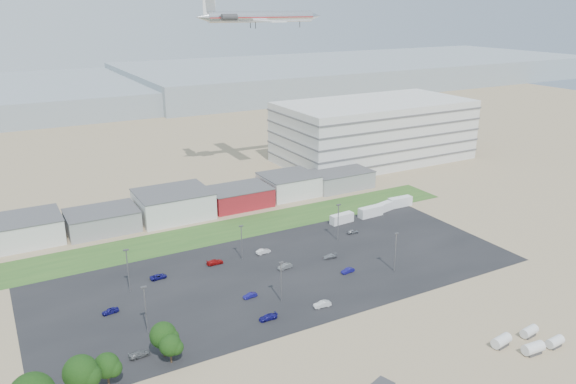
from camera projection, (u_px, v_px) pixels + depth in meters
ground at (306, 315)px, 120.76m from camera, size 700.00×700.00×0.00m
parking_lot at (282, 273)px, 139.62m from camera, size 120.00×50.00×0.01m
grass_strip at (215, 233)px, 163.82m from camera, size 160.00×16.00×0.02m
hills_backdrop at (127, 91)px, 398.59m from camera, size 700.00×200.00×9.00m
building_row at (138, 210)px, 170.45m from camera, size 170.00×20.00×8.00m
parking_garage at (374, 131)px, 236.86m from camera, size 80.00×40.00×25.00m
storage_tank_nw at (501, 341)px, 109.33m from camera, size 4.43×2.64×2.51m
storage_tank_ne at (529, 331)px, 112.66m from camera, size 4.02×2.35×2.30m
storage_tank_sw at (533, 348)px, 106.98m from camera, size 4.43×2.46×2.57m
storage_tank_se at (555, 342)px, 109.23m from camera, size 3.86×2.11×2.25m
box_trailer_a at (342, 218)px, 170.89m from camera, size 7.86×3.08×2.88m
box_trailer_b at (371, 212)px, 176.18m from camera, size 8.38×2.97×3.10m
box_trailer_c at (383, 207)px, 180.27m from camera, size 7.74×4.01×2.78m
box_trailer_d at (400, 202)px, 184.82m from camera, size 8.34×2.82×3.10m
tree_left at (81, 375)px, 93.68m from camera, size 6.25×6.25×9.37m
tree_mid at (107, 368)px, 97.34m from camera, size 4.82×4.82×7.23m
tree_right at (163, 338)px, 105.32m from camera, size 5.43×5.43×8.15m
tree_near at (170, 347)px, 103.66m from camera, size 4.48×4.48×6.72m
lightpole_front_l at (146, 310)px, 112.54m from camera, size 1.24×0.51×10.51m
lightpole_front_m at (281, 282)px, 124.95m from camera, size 1.13×0.47×9.63m
lightpole_front_r at (395, 252)px, 139.09m from camera, size 1.20×0.50×10.21m
lightpole_back_l at (128, 271)px, 128.77m from camera, size 1.26×0.52×10.70m
lightpole_back_m at (242, 243)px, 145.56m from camera, size 1.11×0.46×9.43m
lightpole_back_r at (338, 222)px, 157.23m from camera, size 1.26×0.52×10.70m
airliner at (261, 17)px, 196.87m from camera, size 49.32×34.51×14.25m
parked_car_1 at (348, 271)px, 139.47m from camera, size 3.66×1.57×1.17m
parked_car_3 at (268, 317)px, 118.78m from camera, size 4.10×1.77×1.17m
parked_car_4 at (250, 295)px, 127.66m from camera, size 3.42×1.44×1.10m
parked_car_5 at (110, 311)px, 121.16m from camera, size 3.74×1.87×1.22m
parked_car_6 at (215, 262)px, 143.98m from camera, size 4.37×1.79×1.27m
parked_car_7 at (285, 266)px, 141.52m from camera, size 4.02×1.74×1.29m
parked_car_8 at (353, 232)px, 163.20m from camera, size 3.56×1.65×1.18m
parked_car_9 at (158, 277)px, 136.42m from camera, size 4.21×2.15×1.14m
parked_car_10 at (139, 354)px, 106.32m from camera, size 4.19×2.00×1.18m
parked_car_11 at (263, 251)px, 150.11m from camera, size 4.10×1.75×1.31m
parked_car_12 at (330, 256)px, 147.39m from camera, size 4.05×2.03×1.13m
parked_car_13 at (322, 304)px, 123.76m from camera, size 4.11×1.80×1.31m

